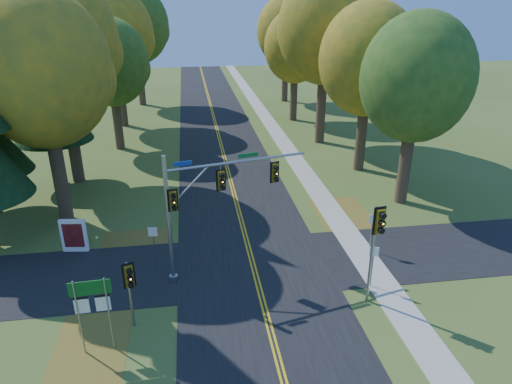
{
  "coord_description": "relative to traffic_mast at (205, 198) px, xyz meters",
  "views": [
    {
      "loc": [
        -2.95,
        -18.9,
        13.28
      ],
      "look_at": [
        0.54,
        4.47,
        3.2
      ],
      "focal_mm": 32.0,
      "sensor_mm": 36.0,
      "label": 1
    }
  ],
  "objects": [
    {
      "name": "tree_w_d",
      "position": [
        -7.7,
        31.65,
        5.47
      ],
      "size": [
        8.2,
        8.2,
        14.56
      ],
      "color": "#38281C",
      "rests_on": "ground"
    },
    {
      "name": "pine_c",
      "position": [
        -10.58,
        14.47,
        5.38
      ],
      "size": [
        5.6,
        5.6,
        20.56
      ],
      "color": "#38281C",
      "rests_on": "ground"
    },
    {
      "name": "leaf_patch_w_near",
      "position": [
        -4.08,
        2.47,
        -4.3
      ],
      "size": [
        4.0,
        6.0,
        0.0
      ],
      "primitive_type": "cube",
      "color": "brown",
      "rests_on": "ground"
    },
    {
      "name": "leaf_patch_e",
      "position": [
        9.22,
        4.47,
        -4.3
      ],
      "size": [
        3.5,
        8.0,
        0.0
      ],
      "primitive_type": "cube",
      "color": "brown",
      "rests_on": "ground"
    },
    {
      "name": "tree_w_b",
      "position": [
        -9.3,
        14.76,
        6.06
      ],
      "size": [
        8.6,
        8.6,
        15.38
      ],
      "color": "#38281C",
      "rests_on": "ground"
    },
    {
      "name": "tree_e_a",
      "position": [
        13.99,
        7.24,
        4.23
      ],
      "size": [
        7.2,
        7.2,
        12.73
      ],
      "color": "#38281C",
      "rests_on": "ground"
    },
    {
      "name": "tree_e_b",
      "position": [
        13.39,
        14.05,
        4.59
      ],
      "size": [
        7.6,
        7.6,
        13.33
      ],
      "color": "#38281C",
      "rests_on": "ground"
    },
    {
      "name": "road_main",
      "position": [
        2.42,
        -1.53,
        -4.3
      ],
      "size": [
        8.0,
        160.0,
        0.02
      ],
      "primitive_type": "cube",
      "color": "black",
      "rests_on": "ground"
    },
    {
      "name": "ped_signal_pole",
      "position": [
        -3.37,
        -3.87,
        -1.84
      ],
      "size": [
        0.5,
        0.6,
        3.31
      ],
      "rotation": [
        0.0,
        0.0,
        0.34
      ],
      "color": "gray",
      "rests_on": "ground"
    },
    {
      "name": "reg_sign_e_north",
      "position": [
        9.2,
        0.9,
        -2.67
      ],
      "size": [
        0.46,
        0.1,
        2.4
      ],
      "rotation": [
        0.0,
        0.0,
        -0.13
      ],
      "color": "gray",
      "rests_on": "ground"
    },
    {
      "name": "info_kiosk",
      "position": [
        -7.31,
        3.38,
        -3.31
      ],
      "size": [
        1.45,
        0.39,
        1.99
      ],
      "rotation": [
        0.0,
        0.0,
        -0.13
      ],
      "color": "white",
      "rests_on": "ground"
    },
    {
      "name": "traffic_mast",
      "position": [
        0.0,
        0.0,
        0.0
      ],
      "size": [
        7.2,
        2.15,
        6.7
      ],
      "rotation": [
        0.0,
        0.0,
        0.24
      ],
      "color": "#92949A",
      "rests_on": "ground"
    },
    {
      "name": "leaf_patch_w_far",
      "position": [
        -5.08,
        -4.53,
        -4.3
      ],
      "size": [
        3.0,
        5.0,
        0.0
      ],
      "primitive_type": "cube",
      "color": "brown",
      "rests_on": "ground"
    },
    {
      "name": "tree_w_a",
      "position": [
        -8.7,
        7.85,
        5.18
      ],
      "size": [
        8.0,
        8.0,
        14.15
      ],
      "color": "#38281C",
      "rests_on": "ground"
    },
    {
      "name": "tree_e_d",
      "position": [
        11.69,
        31.34,
        3.93
      ],
      "size": [
        7.0,
        7.0,
        12.32
      ],
      "color": "#38281C",
      "rests_on": "ground"
    },
    {
      "name": "sidewalk_east",
      "position": [
        8.62,
        -1.53,
        -4.28
      ],
      "size": [
        1.6,
        160.0,
        0.06
      ],
      "primitive_type": "cube",
      "color": "#9E998E",
      "rests_on": "ground"
    },
    {
      "name": "ground",
      "position": [
        2.42,
        -1.53,
        -4.31
      ],
      "size": [
        160.0,
        160.0,
        0.0
      ],
      "primitive_type": "plane",
      "color": "#3D521C",
      "rests_on": "ground"
    },
    {
      "name": "tree_w_e",
      "position": [
        -6.5,
        42.56,
        5.77
      ],
      "size": [
        8.4,
        8.4,
        14.97
      ],
      "color": "#38281C",
      "rests_on": "ground"
    },
    {
      "name": "centerline_left",
      "position": [
        2.32,
        -1.53,
        -4.28
      ],
      "size": [
        0.1,
        160.0,
        0.01
      ],
      "primitive_type": "cube",
      "color": "gold",
      "rests_on": "road_main"
    },
    {
      "name": "road_cross",
      "position": [
        2.42,
        0.47,
        -4.3
      ],
      "size": [
        60.0,
        6.0,
        0.02
      ],
      "primitive_type": "cube",
      "color": "black",
      "rests_on": "ground"
    },
    {
      "name": "east_signal_pole",
      "position": [
        7.36,
        -3.69,
        -0.48
      ],
      "size": [
        0.58,
        0.68,
        5.04
      ],
      "rotation": [
        0.0,
        0.0,
        0.16
      ],
      "color": "gray",
      "rests_on": "ground"
    },
    {
      "name": "tree_w_c",
      "position": [
        -7.12,
        22.94,
        3.64
      ],
      "size": [
        6.8,
        6.8,
        11.91
      ],
      "color": "#38281C",
      "rests_on": "ground"
    },
    {
      "name": "reg_sign_w",
      "position": [
        -2.73,
        1.0,
        -2.61
      ],
      "size": [
        0.47,
        0.09,
        2.48
      ],
      "rotation": [
        0.0,
        0.0,
        -0.12
      ],
      "color": "gray",
      "rests_on": "ground"
    },
    {
      "name": "route_sign_cluster",
      "position": [
        -4.69,
        -5.0,
        -1.9
      ],
      "size": [
        1.59,
        0.16,
        3.41
      ],
      "rotation": [
        0.0,
        0.0,
        0.05
      ],
      "color": "gray",
      "rests_on": "ground"
    },
    {
      "name": "reg_sign_e_south",
      "position": [
        7.92,
        -2.41,
        -2.69
      ],
      "size": [
        0.43,
        0.18,
        2.36
      ],
      "rotation": [
        0.0,
        0.0,
        -0.35
      ],
      "color": "gray",
      "rests_on": "ground"
    },
    {
      "name": "centerline_right",
      "position": [
        2.52,
        -1.53,
        -4.28
      ],
      "size": [
        0.1,
        160.0,
        0.01
      ],
      "primitive_type": "cube",
      "color": "gold",
      "rests_on": "road_main"
    },
    {
      "name": "tree_e_e",
      "position": [
        12.89,
        42.05,
        4.88
      ],
      "size": [
        7.8,
        7.8,
        13.74
      ],
      "color": "#38281C",
      "rests_on": "ground"
    },
    {
      "name": "tree_e_c",
      "position": [
        12.3,
        22.16,
        6.35
      ],
      "size": [
        8.8,
        8.8,
        15.79
      ],
      "color": "#38281C",
      "rests_on": "ground"
    }
  ]
}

